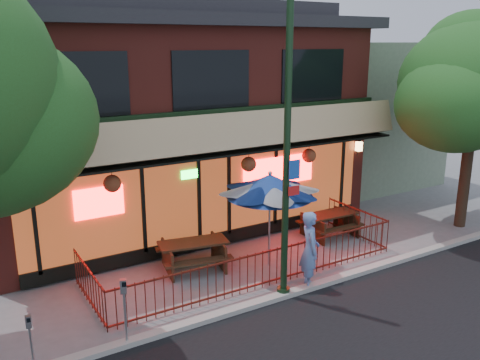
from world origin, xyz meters
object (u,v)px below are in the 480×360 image
object	(u,v)px
picnic_table_right	(330,221)
patio_umbrella	(270,185)
parking_meter_far	(30,334)
street_light	(286,171)
street_tree_right	(476,77)
parking_meter_near	(124,301)
pedestrian	(310,250)
picnic_table_left	(194,251)

from	to	relation	value
picnic_table_right	patio_umbrella	world-z (taller)	patio_umbrella
patio_umbrella	parking_meter_far	size ratio (longest dim) A/B	2.30
street_light	patio_umbrella	distance (m)	2.00
street_light	street_tree_right	size ratio (longest dim) A/B	1.00
street_tree_right	patio_umbrella	distance (m)	7.84
street_light	street_tree_right	bearing A→B (deg)	7.01
street_tree_right	parking_meter_near	xyz separation A→B (m)	(-12.04, -1.07, -3.96)
street_light	patio_umbrella	xyz separation A→B (m)	(0.70, 1.67, -0.85)
patio_umbrella	parking_meter_far	world-z (taller)	patio_umbrella
picnic_table_right	street_light	bearing A→B (deg)	-145.53
patio_umbrella	parking_meter_near	world-z (taller)	patio_umbrella
patio_umbrella	pedestrian	xyz separation A→B (m)	(0.13, -1.62, -1.30)
parking_meter_near	parking_meter_far	bearing A→B (deg)	177.43
picnic_table_left	patio_umbrella	xyz separation A→B (m)	(1.91, -0.84, 1.78)
picnic_table_right	patio_umbrella	distance (m)	3.51
picnic_table_left	parking_meter_far	xyz separation A→B (m)	(-4.58, -2.50, 0.27)
street_tree_right	parking_meter_far	distance (m)	14.48
street_light	picnic_table_left	size ratio (longest dim) A/B	3.34
parking_meter_far	patio_umbrella	bearing A→B (deg)	14.39
picnic_table_right	parking_meter_far	world-z (taller)	parking_meter_far
picnic_table_left	parking_meter_far	distance (m)	5.22
picnic_table_left	parking_meter_far	size ratio (longest dim) A/B	1.79
pedestrian	parking_meter_near	distance (m)	4.83
patio_umbrella	parking_meter_near	size ratio (longest dim) A/B	1.82
street_tree_right	pedestrian	bearing A→B (deg)	-172.61
street_light	pedestrian	xyz separation A→B (m)	(0.82, 0.05, -2.15)
street_tree_right	parking_meter_near	bearing A→B (deg)	-174.94
street_light	parking_meter_near	size ratio (longest dim) A/B	4.73
picnic_table_left	street_tree_right	bearing A→B (deg)	-9.32
patio_umbrella	street_light	bearing A→B (deg)	-112.74
picnic_table_left	parking_meter_far	bearing A→B (deg)	-151.31
pedestrian	parking_meter_far	bearing A→B (deg)	114.80
picnic_table_left	pedestrian	bearing A→B (deg)	-50.30
pedestrian	patio_umbrella	bearing A→B (deg)	28.82
picnic_table_right	parking_meter_near	size ratio (longest dim) A/B	1.22
pedestrian	parking_meter_near	size ratio (longest dim) A/B	1.36
picnic_table_left	pedestrian	size ratio (longest dim) A/B	1.05
street_light	parking_meter_near	xyz separation A→B (m)	(-4.00, -0.08, -2.15)
picnic_table_right	parking_meter_far	size ratio (longest dim) A/B	1.54
picnic_table_right	pedestrian	bearing A→B (deg)	-138.92
picnic_table_left	patio_umbrella	bearing A→B (deg)	-23.70
street_light	pedestrian	distance (m)	2.30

